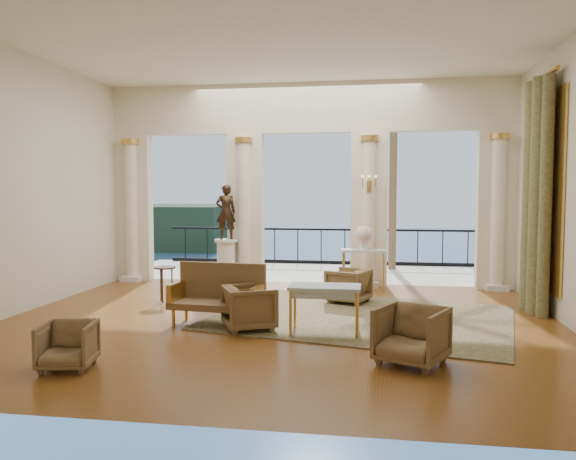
% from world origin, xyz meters
% --- Properties ---
extents(floor, '(9.00, 9.00, 0.00)m').
position_xyz_m(floor, '(0.00, 0.00, 0.00)').
color(floor, '#4C230D').
rests_on(floor, ground).
extents(room_walls, '(9.00, 9.00, 9.00)m').
position_xyz_m(room_walls, '(0.00, -1.12, 2.88)').
color(room_walls, beige).
rests_on(room_walls, ground).
extents(arcade, '(9.00, 0.56, 4.50)m').
position_xyz_m(arcade, '(-0.00, 3.82, 2.58)').
color(arcade, beige).
rests_on(arcade, ground).
extents(terrace, '(10.00, 3.60, 0.10)m').
position_xyz_m(terrace, '(0.00, 5.80, -0.05)').
color(terrace, '#B7B097').
rests_on(terrace, ground).
extents(balustrade, '(9.00, 0.06, 1.03)m').
position_xyz_m(balustrade, '(0.00, 7.40, 0.41)').
color(balustrade, black).
rests_on(balustrade, terrace).
extents(palm_tree, '(2.00, 2.00, 4.50)m').
position_xyz_m(palm_tree, '(2.00, 6.60, 4.09)').
color(palm_tree, '#4C3823').
rests_on(palm_tree, terrace).
extents(headland, '(22.00, 18.00, 6.00)m').
position_xyz_m(headland, '(-30.00, 70.00, -3.00)').
color(headland, black).
rests_on(headland, sea).
extents(sea, '(160.00, 160.00, 0.00)m').
position_xyz_m(sea, '(0.00, 60.00, -6.00)').
color(sea, '#284E7D').
rests_on(sea, ground).
extents(curtain, '(0.33, 1.40, 4.09)m').
position_xyz_m(curtain, '(4.28, 1.50, 2.02)').
color(curtain, '#484325').
rests_on(curtain, ground).
extents(window_frame, '(0.04, 1.60, 3.40)m').
position_xyz_m(window_frame, '(4.47, 1.50, 2.10)').
color(window_frame, gold).
rests_on(window_frame, room_walls).
extents(wall_sconce, '(0.30, 0.11, 0.33)m').
position_xyz_m(wall_sconce, '(1.40, 3.51, 2.23)').
color(wall_sconce, gold).
rests_on(wall_sconce, arcade).
extents(rug, '(5.41, 4.62, 0.02)m').
position_xyz_m(rug, '(1.34, 0.60, 0.01)').
color(rug, '#30381E').
rests_on(rug, ground).
extents(armchair_a, '(0.69, 0.66, 0.62)m').
position_xyz_m(armchair_a, '(-2.06, -2.65, 0.31)').
color(armchair_a, '#4A361E').
rests_on(armchair_a, ground).
extents(armchair_b, '(0.99, 0.97, 0.78)m').
position_xyz_m(armchair_b, '(1.98, -1.84, 0.39)').
color(armchair_b, '#4A361E').
rests_on(armchair_b, ground).
extents(armchair_c, '(0.87, 0.89, 0.72)m').
position_xyz_m(armchair_c, '(1.05, 1.80, 0.36)').
color(armchair_c, '#4A361E').
rests_on(armchair_c, ground).
extents(armchair_d, '(0.93, 0.95, 0.75)m').
position_xyz_m(armchair_d, '(-0.34, -0.48, 0.37)').
color(armchair_d, '#4A361E').
rests_on(armchair_d, ground).
extents(settee, '(1.50, 0.75, 0.96)m').
position_xyz_m(settee, '(-0.91, -0.20, 0.47)').
color(settee, '#4A361E').
rests_on(settee, ground).
extents(game_table, '(1.05, 0.58, 0.72)m').
position_xyz_m(game_table, '(0.81, -0.54, 0.65)').
color(game_table, '#9BB4C3').
rests_on(game_table, ground).
extents(pedestal, '(0.56, 0.56, 1.02)m').
position_xyz_m(pedestal, '(-1.78, 3.50, 0.49)').
color(pedestal, silver).
rests_on(pedestal, ground).
extents(statue, '(0.52, 0.44, 1.23)m').
position_xyz_m(statue, '(-1.78, 3.50, 1.64)').
color(statue, black).
rests_on(statue, pedestal).
extents(console_table, '(0.95, 0.40, 0.89)m').
position_xyz_m(console_table, '(1.30, 3.05, 0.74)').
color(console_table, silver).
rests_on(console_table, ground).
extents(urn, '(0.38, 0.38, 0.50)m').
position_xyz_m(urn, '(1.30, 3.05, 1.17)').
color(urn, white).
rests_on(urn, console_table).
extents(side_table, '(0.41, 0.41, 0.67)m').
position_xyz_m(side_table, '(-2.41, 1.39, 0.57)').
color(side_table, black).
rests_on(side_table, ground).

